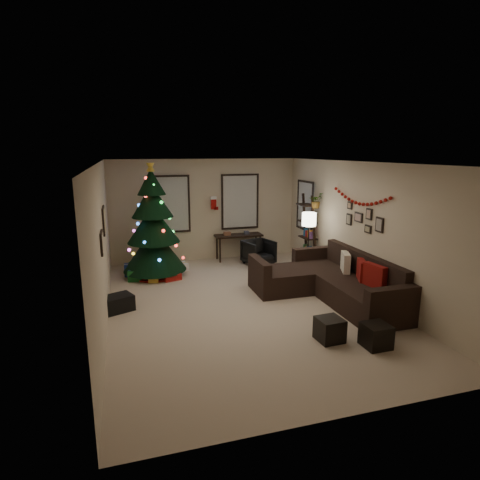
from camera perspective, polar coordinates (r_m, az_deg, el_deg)
name	(u,v)px	position (r m, az deg, el deg)	size (l,w,h in m)	color
floor	(244,305)	(7.80, 0.56, -9.25)	(7.00, 7.00, 0.00)	#C7AF96
ceiling	(244,163)	(7.24, 0.61, 10.98)	(7.00, 7.00, 0.00)	white
wall_back	(206,210)	(10.75, -4.94, 4.27)	(5.00, 5.00, 0.00)	beige
wall_front	(343,305)	(4.32, 14.55, -8.98)	(5.00, 5.00, 0.00)	beige
wall_left	(102,246)	(7.10, -19.08, -0.76)	(7.00, 7.00, 0.00)	beige
wall_right	(362,229)	(8.47, 16.97, 1.48)	(7.00, 7.00, 0.00)	beige
window_back_left	(170,204)	(10.54, -10.00, 5.06)	(1.05, 0.06, 1.50)	#728CB2
window_back_right	(240,202)	(10.92, -0.02, 5.51)	(1.05, 0.06, 1.50)	#728CB2
window_right_wall	(305,206)	(10.62, 9.33, 4.86)	(0.06, 0.90, 1.30)	#728CB2
christmas_tree	(153,229)	(9.52, -12.27, 1.61)	(1.47, 1.47, 2.74)	black
presents	(155,272)	(9.67, -12.09, -4.47)	(1.50, 1.26, 0.30)	navy
sofa	(331,283)	(8.30, 12.80, -5.96)	(2.12, 3.06, 0.92)	black
pillow_red_a	(374,278)	(7.73, 18.63, -5.11)	(0.13, 0.49, 0.49)	maroon
pillow_red_b	(361,271)	(8.06, 16.96, -4.29)	(0.12, 0.44, 0.44)	maroon
pillow_cream	(345,264)	(8.53, 14.82, -3.29)	(0.13, 0.46, 0.46)	beige
ottoman_near	(330,329)	(6.54, 12.67, -12.36)	(0.38, 0.38, 0.36)	black
ottoman_far	(376,336)	(6.53, 18.84, -12.80)	(0.38, 0.38, 0.36)	black
desk	(239,237)	(10.81, -0.21, 0.37)	(1.28, 0.46, 0.69)	black
desk_chair	(259,252)	(10.38, 2.67, -1.76)	(0.64, 0.60, 0.65)	black
bookshelf	(309,233)	(10.13, 9.78, 1.04)	(0.30, 0.55, 1.87)	black
potted_plant	(316,198)	(9.71, 10.80, 5.88)	(0.43, 0.37, 0.47)	#4C4C4C
floor_lamp	(309,224)	(9.29, 9.82, 2.33)	(0.32, 0.32, 1.53)	black
art_map	(104,220)	(7.86, -18.87, 2.68)	(0.04, 0.60, 0.50)	black
art_abstract	(102,243)	(6.68, -19.12, -0.35)	(0.04, 0.45, 0.35)	black
gallery	(363,219)	(8.36, 17.23, 2.87)	(0.03, 1.25, 0.54)	black
garland	(360,198)	(8.40, 16.75, 5.78)	(0.08, 1.90, 0.30)	#A5140C
stocking_left	(200,204)	(10.79, -5.79, 5.14)	(0.20, 0.05, 0.36)	#990F0C
stocking_right	(214,203)	(10.58, -3.75, 5.33)	(0.20, 0.05, 0.36)	#990F0C
storage_bin	(116,304)	(7.81, -17.28, -8.67)	(0.59, 0.39, 0.29)	black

